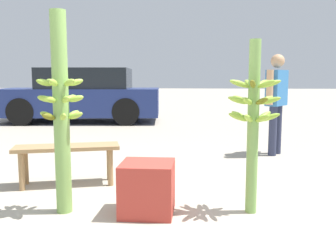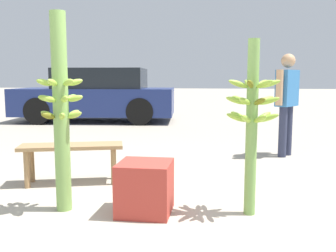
{
  "view_description": "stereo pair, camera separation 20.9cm",
  "coord_description": "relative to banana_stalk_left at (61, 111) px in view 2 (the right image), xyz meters",
  "views": [
    {
      "loc": [
        0.44,
        -3.06,
        1.18
      ],
      "look_at": [
        0.13,
        0.46,
        0.73
      ],
      "focal_mm": 40.0,
      "sensor_mm": 36.0,
      "label": 1
    },
    {
      "loc": [
        0.64,
        -3.03,
        1.18
      ],
      "look_at": [
        0.13,
        0.46,
        0.73
      ],
      "focal_mm": 40.0,
      "sensor_mm": 36.0,
      "label": 2
    }
  ],
  "objects": [
    {
      "name": "produce_crate",
      "position": [
        0.74,
        0.03,
        -0.67
      ],
      "size": [
        0.45,
        0.45,
        0.45
      ],
      "color": "#B2382D",
      "rests_on": "ground_plane"
    },
    {
      "name": "parked_car",
      "position": [
        -2.0,
        6.77,
        -0.19
      ],
      "size": [
        4.38,
        2.21,
        1.44
      ],
      "rotation": [
        0.0,
        0.0,
        1.67
      ],
      "color": "navy",
      "rests_on": "ground_plane"
    },
    {
      "name": "banana_stalk_center",
      "position": [
        1.65,
        0.13,
        -0.05
      ],
      "size": [
        0.46,
        0.46,
        1.51
      ],
      "color": "#7AA851",
      "rests_on": "ground_plane"
    },
    {
      "name": "ground_plane",
      "position": [
        0.76,
        -0.06,
        -0.89
      ],
      "size": [
        80.0,
        80.0,
        0.0
      ],
      "primitive_type": "plane",
      "color": "#A89E8C"
    },
    {
      "name": "banana_stalk_left",
      "position": [
        0.0,
        0.0,
        0.0
      ],
      "size": [
        0.4,
        0.4,
        1.75
      ],
      "color": "#7AA851",
      "rests_on": "ground_plane"
    },
    {
      "name": "vendor_person",
      "position": [
        2.35,
        2.73,
        0.01
      ],
      "size": [
        0.44,
        0.6,
        1.54
      ],
      "rotation": [
        0.0,
        0.0,
        1.0
      ],
      "color": "#2D334C",
      "rests_on": "ground_plane"
    },
    {
      "name": "market_bench",
      "position": [
        -0.27,
        0.83,
        -0.53
      ],
      "size": [
        1.18,
        0.65,
        0.44
      ],
      "rotation": [
        0.0,
        0.0,
        0.29
      ],
      "color": "#99754C",
      "rests_on": "ground_plane"
    }
  ]
}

